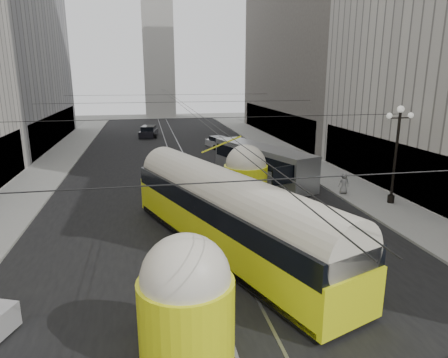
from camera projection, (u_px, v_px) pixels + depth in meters
name	position (u px, v px, depth m)	size (l,w,h in m)	color
road	(181.00, 166.00, 38.00)	(20.00, 85.00, 0.02)	black
sidewalk_left	(56.00, 162.00, 39.07)	(4.00, 72.00, 0.15)	gray
sidewalk_right	(288.00, 153.00, 43.53)	(4.00, 72.00, 0.15)	gray
rail_left	(174.00, 166.00, 37.86)	(0.12, 85.00, 0.04)	gray
rail_right	(189.00, 165.00, 38.14)	(0.12, 85.00, 0.04)	gray
building_right_far	(320.00, 12.00, 52.30)	(12.60, 32.60, 32.60)	#514C47
distant_tower	(158.00, 41.00, 79.30)	(6.00, 6.00, 31.36)	#B2AFA8
lamppost_right_mid	(396.00, 149.00, 25.63)	(1.86, 0.44, 6.37)	black
catenary	(182.00, 104.00, 35.57)	(25.00, 72.00, 0.23)	black
streetcar	(227.00, 213.00, 19.16)	(8.35, 17.35, 4.02)	#F1FA15
city_bus	(262.00, 162.00, 32.43)	(5.93, 11.43, 2.80)	#9EA0A3
sedan_white_far	(219.00, 143.00, 47.32)	(2.77, 4.41, 1.30)	silver
sedan_dark_far	(149.00, 132.00, 55.46)	(2.81, 5.09, 1.52)	black
pedestrian_sidewalk_right	(344.00, 183.00, 28.37)	(0.74, 0.46, 1.52)	gray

